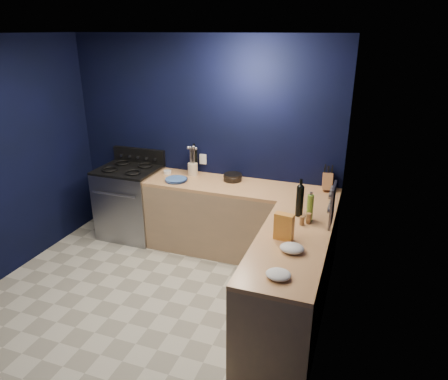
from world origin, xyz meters
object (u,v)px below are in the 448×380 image
at_px(gas_range, 131,203).
at_px(plate_stack, 176,180).
at_px(knife_block, 327,181).
at_px(crouton_bag, 284,227).
at_px(utensil_crock, 193,169).

relative_size(gas_range, plate_stack, 3.51).
xyz_separation_m(plate_stack, knife_block, (1.77, 0.34, 0.08)).
bearing_deg(crouton_bag, utensil_crock, 146.67).
distance_m(gas_range, utensil_crock, 1.01).
bearing_deg(plate_stack, crouton_bag, -33.65).
bearing_deg(knife_block, utensil_crock, 173.48).
bearing_deg(crouton_bag, gas_range, 162.54).
bearing_deg(utensil_crock, plate_stack, -111.26).
relative_size(plate_stack, utensil_crock, 1.67).
distance_m(gas_range, knife_block, 2.58).
xyz_separation_m(gas_range, crouton_bag, (2.29, -1.13, 0.56)).
distance_m(knife_block, crouton_bag, 1.39).
relative_size(utensil_crock, knife_block, 0.80).
bearing_deg(gas_range, knife_block, 5.46).
bearing_deg(utensil_crock, crouton_bag, -42.07).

